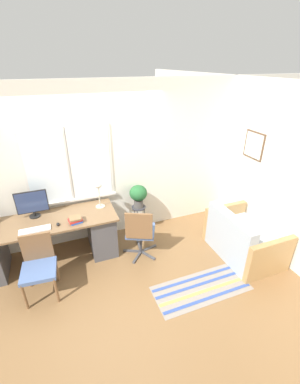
{
  "coord_description": "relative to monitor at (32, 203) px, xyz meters",
  "views": [
    {
      "loc": [
        -0.51,
        -3.23,
        2.92
      ],
      "look_at": [
        0.82,
        0.18,
        1.04
      ],
      "focal_mm": 24.0,
      "sensor_mm": 36.0,
      "label": 1
    }
  ],
  "objects": [
    {
      "name": "keyboard",
      "position": [
        0.0,
        -0.4,
        -0.22
      ],
      "size": [
        0.43,
        0.14,
        0.02
      ],
      "color": "silver",
      "rests_on": "desk"
    },
    {
      "name": "monitor",
      "position": [
        0.0,
        0.0,
        0.0
      ],
      "size": [
        0.46,
        0.16,
        0.43
      ],
      "color": "black",
      "rests_on": "desk"
    },
    {
      "name": "couch_loveseat",
      "position": [
        3.1,
        -1.17,
        -0.71
      ],
      "size": [
        0.82,
        1.2,
        0.81
      ],
      "rotation": [
        0.0,
        0.0,
        1.57
      ],
      "color": "#9EA8B2",
      "rests_on": "ground_plane"
    },
    {
      "name": "wall_back_with_window",
      "position": [
        0.94,
        0.25,
        0.36
      ],
      "size": [
        9.0,
        0.12,
        2.7
      ],
      "color": "white",
      "rests_on": "ground_plane"
    },
    {
      "name": "wall_right_with_picture",
      "position": [
        3.64,
        -0.57,
        0.36
      ],
      "size": [
        0.08,
        9.0,
        2.7
      ],
      "color": "white",
      "rests_on": "ground_plane"
    },
    {
      "name": "floor_rug_striped",
      "position": [
        2.1,
        -1.59,
        -0.99
      ],
      "size": [
        1.4,
        0.58,
        0.01
      ],
      "color": "gray",
      "rests_on": "ground_plane"
    },
    {
      "name": "plant_stand",
      "position": [
        1.7,
        0.01,
        -0.5
      ],
      "size": [
        0.25,
        0.25,
        0.56
      ],
      "color": "#333338",
      "rests_on": "ground_plane"
    },
    {
      "name": "desk",
      "position": [
        0.13,
        -0.2,
        -0.58
      ],
      "size": [
        2.15,
        0.73,
        0.76
      ],
      "color": "brown",
      "rests_on": "ground_plane"
    },
    {
      "name": "desk_lamp",
      "position": [
        1.01,
        -0.07,
        0.05
      ],
      "size": [
        0.15,
        0.15,
        0.42
      ],
      "color": "#BCB299",
      "rests_on": "desk"
    },
    {
      "name": "ground_plane",
      "position": [
        0.95,
        -0.57,
        -0.99
      ],
      "size": [
        14.0,
        14.0,
        0.0
      ],
      "primitive_type": "plane",
      "color": "brown"
    },
    {
      "name": "desk_chair_wooden",
      "position": [
        -0.0,
        -0.81,
        -0.52
      ],
      "size": [
        0.48,
        0.49,
        0.86
      ],
      "rotation": [
        0.0,
        0.0,
        -0.08
      ],
      "color": "brown",
      "rests_on": "ground_plane"
    },
    {
      "name": "potted_plant",
      "position": [
        1.7,
        0.01,
        -0.18
      ],
      "size": [
        0.31,
        0.31,
        0.42
      ],
      "color": "#514C47",
      "rests_on": "plant_stand"
    },
    {
      "name": "office_chair_swivel",
      "position": [
        1.51,
        -0.61,
        -0.51
      ],
      "size": [
        0.6,
        0.62,
        0.91
      ],
      "rotation": [
        0.0,
        0.0,
        2.7
      ],
      "color": "#47474C",
      "rests_on": "ground_plane"
    },
    {
      "name": "mouse",
      "position": [
        0.32,
        -0.39,
        -0.21
      ],
      "size": [
        0.05,
        0.08,
        0.04
      ],
      "color": "black",
      "rests_on": "desk"
    },
    {
      "name": "book_stack",
      "position": [
        0.57,
        -0.4,
        -0.19
      ],
      "size": [
        0.21,
        0.18,
        0.09
      ],
      "color": "#2851B2",
      "rests_on": "desk"
    }
  ]
}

